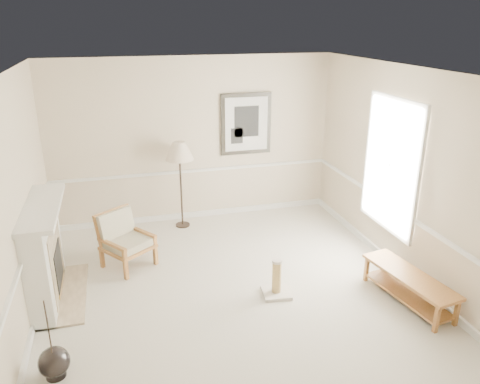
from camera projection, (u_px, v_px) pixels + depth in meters
name	position (u px, v px, depth m)	size (l,w,h in m)	color
ground	(233.00, 295.00, 6.26)	(5.50, 5.50, 0.00)	silver
room	(242.00, 159.00, 5.71)	(5.04, 5.54, 2.92)	beige
fireplace	(45.00, 254.00, 5.99)	(0.64, 1.64, 1.31)	white
floor_vase	(54.00, 363.00, 4.78)	(0.32, 0.32, 0.93)	black
armchair	(123.00, 237.00, 6.89)	(0.90, 0.91, 0.83)	#A57335
floor_lamp	(179.00, 153.00, 7.88)	(0.49, 0.49, 1.53)	black
bench	(409.00, 283.00, 6.03)	(0.63, 1.44, 0.40)	#A57335
scratching_post	(276.00, 284.00, 6.21)	(0.40, 0.40, 0.52)	silver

